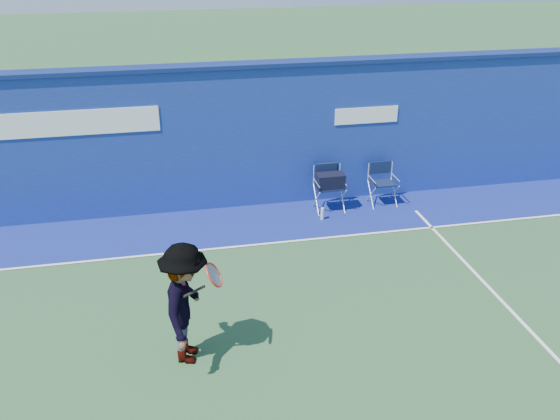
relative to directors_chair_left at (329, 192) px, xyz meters
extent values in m
plane|color=#2C522D|center=(-2.68, -4.47, -0.42)|extent=(80.00, 80.00, 0.00)
cube|color=navy|center=(-2.68, 0.73, 1.08)|extent=(24.00, 0.40, 3.00)
cube|color=navy|center=(-2.68, 0.73, 2.62)|extent=(24.00, 0.50, 0.08)
cube|color=white|center=(-5.68, 0.52, 1.68)|extent=(4.50, 0.02, 0.50)
cube|color=white|center=(0.92, 0.52, 1.48)|extent=(1.40, 0.02, 0.35)
cube|color=navy|center=(-2.68, -0.37, -0.41)|extent=(24.00, 1.80, 0.01)
cube|color=white|center=(-2.68, -1.27, -0.40)|extent=(24.00, 0.06, 0.01)
cube|color=#0F1938|center=(0.00, -0.01, 0.11)|extent=(0.51, 0.43, 0.03)
cube|color=silver|center=(0.00, 0.24, 0.32)|extent=(0.58, 0.03, 0.42)
cube|color=#0F1938|center=(0.00, 0.24, 0.40)|extent=(0.51, 0.03, 0.30)
cube|color=black|center=(0.00, -0.04, 0.27)|extent=(0.58, 0.34, 0.32)
cube|color=#0F1938|center=(0.00, 0.24, 0.45)|extent=(0.42, 0.06, 0.23)
cube|color=#0F1938|center=(1.23, 0.04, 0.08)|extent=(0.48, 0.40, 0.03)
cube|color=silver|center=(1.23, 0.28, 0.27)|extent=(0.54, 0.02, 0.39)
cube|color=#0F1938|center=(1.23, 0.28, 0.35)|extent=(0.48, 0.03, 0.28)
cylinder|color=silver|center=(-0.27, -0.45, -0.28)|extent=(0.07, 0.07, 0.27)
imported|color=#EA4738|center=(-3.28, -4.32, 0.48)|extent=(0.92, 1.29, 1.80)
torus|color=red|center=(-2.88, -4.44, 0.97)|extent=(0.30, 0.41, 0.33)
cylinder|color=gray|center=(-2.88, -4.44, 0.97)|extent=(0.24, 0.34, 0.27)
cylinder|color=black|center=(-3.16, -4.51, 0.79)|extent=(0.31, 0.11, 0.21)
camera|label=1|loc=(-3.36, -11.16, 5.11)|focal=38.00mm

